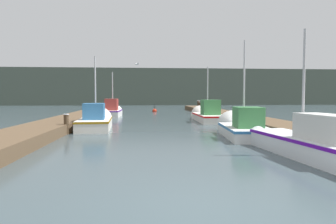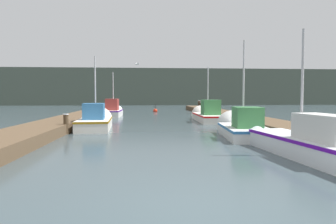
# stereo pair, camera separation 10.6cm
# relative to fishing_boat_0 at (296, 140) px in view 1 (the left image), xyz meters

# --- Properties ---
(ground_plane) EXTENTS (200.00, 200.00, 0.00)m
(ground_plane) POSITION_rel_fishing_boat_0_xyz_m (-3.82, -4.41, -0.42)
(ground_plane) COLOR #38474C
(dock_left) EXTENTS (2.22, 40.00, 0.48)m
(dock_left) POSITION_rel_fishing_boat_0_xyz_m (-9.59, 11.59, -0.18)
(dock_left) COLOR brown
(dock_left) RESTS_ON ground_plane
(dock_right) EXTENTS (2.22, 40.00, 0.48)m
(dock_right) POSITION_rel_fishing_boat_0_xyz_m (1.94, 11.59, -0.18)
(dock_right) COLOR brown
(dock_right) RESTS_ON ground_plane
(distant_shore_ridge) EXTENTS (120.00, 16.00, 7.10)m
(distant_shore_ridge) POSITION_rel_fishing_boat_0_xyz_m (-3.82, 56.02, 3.12)
(distant_shore_ridge) COLOR #424C42
(distant_shore_ridge) RESTS_ON ground_plane
(fishing_boat_0) EXTENTS (1.90, 6.54, 4.19)m
(fishing_boat_0) POSITION_rel_fishing_boat_0_xyz_m (0.00, 0.00, 0.00)
(fishing_boat_0) COLOR silver
(fishing_boat_0) RESTS_ON ground_plane
(fishing_boat_1) EXTENTS (2.11, 4.79, 4.85)m
(fishing_boat_1) POSITION_rel_fishing_boat_0_xyz_m (-0.35, 4.30, -0.04)
(fishing_boat_1) COLOR silver
(fishing_boat_1) RESTS_ON ground_plane
(fishing_boat_2) EXTENTS (1.95, 5.50, 4.53)m
(fishing_boat_2) POSITION_rel_fishing_boat_0_xyz_m (-7.55, 8.40, -0.01)
(fishing_boat_2) COLOR silver
(fishing_boat_2) RESTS_ON ground_plane
(fishing_boat_3) EXTENTS (1.73, 5.96, 4.42)m
(fishing_boat_3) POSITION_rel_fishing_boat_0_xyz_m (-0.20, 12.50, 0.01)
(fishing_boat_3) COLOR silver
(fishing_boat_3) RESTS_ON ground_plane
(fishing_boat_4) EXTENTS (1.47, 4.39, 4.25)m
(fishing_boat_4) POSITION_rel_fishing_boat_0_xyz_m (-7.55, 17.66, 0.08)
(fishing_boat_4) COLOR silver
(fishing_boat_4) RESTS_ON ground_plane
(mooring_piling_0) EXTENTS (0.27, 0.27, 0.98)m
(mooring_piling_0) POSITION_rel_fishing_boat_0_xyz_m (-8.53, 5.48, 0.07)
(mooring_piling_0) COLOR #473523
(mooring_piling_0) RESTS_ON ground_plane
(mooring_piling_1) EXTENTS (0.28, 0.28, 1.33)m
(mooring_piling_1) POSITION_rel_fishing_boat_0_xyz_m (0.90, 21.87, 0.25)
(mooring_piling_1) COLOR #473523
(mooring_piling_1) RESTS_ON ground_plane
(mooring_piling_2) EXTENTS (0.34, 0.34, 1.06)m
(mooring_piling_2) POSITION_rel_fishing_boat_0_xyz_m (0.90, 9.40, 0.11)
(mooring_piling_2) COLOR #473523
(mooring_piling_2) RESTS_ON ground_plane
(mooring_piling_3) EXTENTS (0.36, 0.36, 1.19)m
(mooring_piling_3) POSITION_rel_fishing_boat_0_xyz_m (1.08, 21.64, 0.18)
(mooring_piling_3) COLOR #473523
(mooring_piling_3) RESTS_ON ground_plane
(channel_buoy) EXTENTS (0.48, 0.48, 0.98)m
(channel_buoy) POSITION_rel_fishing_boat_0_xyz_m (-3.59, 24.62, -0.28)
(channel_buoy) COLOR red
(channel_buoy) RESTS_ON ground_plane
(seagull_lead) EXTENTS (0.34, 0.55, 0.12)m
(seagull_lead) POSITION_rel_fishing_boat_0_xyz_m (-5.25, 10.23, 3.45)
(seagull_lead) COLOR white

